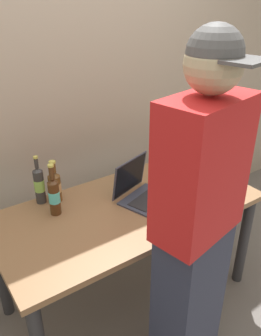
{
  "coord_description": "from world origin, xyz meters",
  "views": [
    {
      "loc": [
        -0.98,
        -1.45,
        1.9
      ],
      "look_at": [
        0.01,
        0.0,
        0.99
      ],
      "focal_mm": 36.91,
      "sensor_mm": 36.0,
      "label": 1
    }
  ],
  "objects_px": {
    "beer_bottle_green": "(39,184)",
    "beer_bottle_dark": "(55,185)",
    "laptop": "(140,189)",
    "person_figure": "(196,232)",
    "beer_bottle_brown": "(54,195)"
  },
  "relations": [
    {
      "from": "person_figure",
      "to": "beer_bottle_dark",
      "type": "bearing_deg",
      "value": 108.56
    },
    {
      "from": "beer_bottle_brown",
      "to": "beer_bottle_green",
      "type": "relative_size",
      "value": 1.02
    },
    {
      "from": "laptop",
      "to": "beer_bottle_dark",
      "type": "height_order",
      "value": "beer_bottle_dark"
    },
    {
      "from": "beer_bottle_dark",
      "to": "beer_bottle_green",
      "type": "xyz_separation_m",
      "value": [
        -0.08,
        0.03,
        0.02
      ]
    },
    {
      "from": "laptop",
      "to": "beer_bottle_dark",
      "type": "relative_size",
      "value": 1.39
    },
    {
      "from": "laptop",
      "to": "person_figure",
      "type": "height_order",
      "value": "person_figure"
    },
    {
      "from": "beer_bottle_green",
      "to": "beer_bottle_dark",
      "type": "bearing_deg",
      "value": -22.55
    },
    {
      "from": "laptop",
      "to": "beer_bottle_dark",
      "type": "distance_m",
      "value": 0.52
    },
    {
      "from": "beer_bottle_dark",
      "to": "beer_bottle_brown",
      "type": "height_order",
      "value": "beer_bottle_brown"
    },
    {
      "from": "beer_bottle_green",
      "to": "person_figure",
      "type": "height_order",
      "value": "person_figure"
    },
    {
      "from": "laptop",
      "to": "beer_bottle_dark",
      "type": "xyz_separation_m",
      "value": [
        -0.44,
        0.26,
        0.05
      ]
    },
    {
      "from": "beer_bottle_dark",
      "to": "person_figure",
      "type": "xyz_separation_m",
      "value": [
        0.3,
        -0.89,
        0.08
      ]
    },
    {
      "from": "laptop",
      "to": "beer_bottle_green",
      "type": "relative_size",
      "value": 1.21
    },
    {
      "from": "laptop",
      "to": "person_figure",
      "type": "xyz_separation_m",
      "value": [
        -0.14,
        -0.63,
        0.13
      ]
    },
    {
      "from": "beer_bottle_dark",
      "to": "beer_bottle_green",
      "type": "relative_size",
      "value": 0.87
    }
  ]
}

